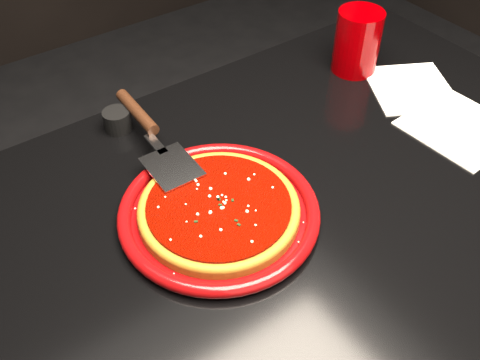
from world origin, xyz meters
name	(u,v)px	position (x,y,z in m)	size (l,w,h in m)	color
table	(283,335)	(0.00, 0.00, 0.38)	(1.20, 0.80, 0.75)	black
plate	(219,212)	(-0.10, 0.06, 0.76)	(0.30, 0.30, 0.02)	#6C0607
pizza_crust	(219,210)	(-0.10, 0.06, 0.76)	(0.24, 0.24, 0.01)	brown
pizza_crust_rim	(219,208)	(-0.10, 0.06, 0.77)	(0.24, 0.24, 0.02)	brown
pizza_sauce	(219,206)	(-0.10, 0.06, 0.78)	(0.21, 0.21, 0.01)	#740700
parmesan_dusting	(219,203)	(-0.10, 0.06, 0.78)	(0.21, 0.21, 0.01)	beige
basil_flecks	(219,203)	(-0.10, 0.06, 0.78)	(0.19, 0.19, 0.00)	black
pizza_server	(154,135)	(-0.11, 0.24, 0.79)	(0.09, 0.31, 0.02)	silver
cup	(357,42)	(0.35, 0.24, 0.81)	(0.09, 0.09, 0.13)	#8A0001
napkin_a	(460,127)	(0.37, -0.02, 0.75)	(0.17, 0.17, 0.00)	white
napkin_b	(411,88)	(0.39, 0.12, 0.75)	(0.15, 0.16, 0.00)	white
ramekin	(117,120)	(-0.13, 0.34, 0.77)	(0.05, 0.05, 0.04)	black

